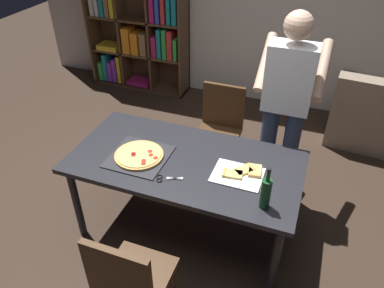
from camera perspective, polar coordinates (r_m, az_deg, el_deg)
name	(u,v)px	position (r m, az deg, el deg)	size (l,w,h in m)	color
ground_plane	(186,227)	(3.36, -0.92, -12.61)	(12.00, 12.00, 0.00)	#38281E
dining_table	(185,167)	(2.89, -1.04, -3.58)	(1.77, 0.90, 0.75)	#232328
chair_near_camera	(130,279)	(2.44, -9.53, -19.74)	(0.42, 0.42, 0.90)	#472D19
chair_far_side	(220,125)	(3.71, 4.26, 2.97)	(0.42, 0.42, 0.90)	#472D19
bookshelf	(136,17)	(5.31, -8.51, 18.72)	(1.40, 0.35, 1.95)	#513823
person_serving_pizza	(286,102)	(3.19, 14.21, 6.20)	(0.55, 0.54, 1.75)	#38476B
pepperoni_pizza_on_tray	(139,156)	(2.89, -8.11, -1.76)	(0.44, 0.44, 0.04)	#2D2D33
pizza_slices_on_towel	(240,173)	(2.73, 7.42, -4.50)	(0.36, 0.29, 0.03)	white
wine_bottle	(266,193)	(2.44, 11.22, -7.31)	(0.07, 0.07, 0.32)	#194723
kitchen_scissors	(165,178)	(2.68, -4.16, -5.25)	(0.20, 0.12, 0.01)	silver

